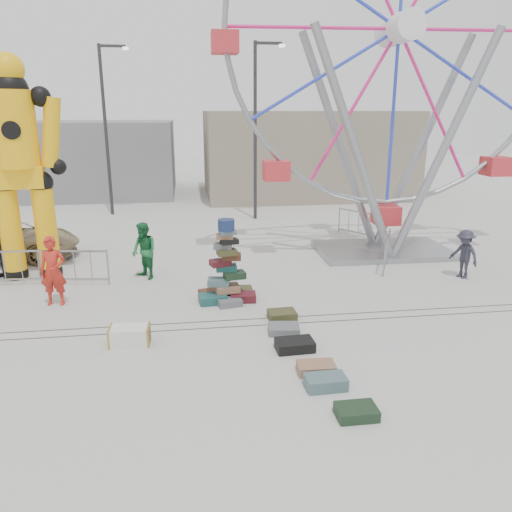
{
  "coord_description": "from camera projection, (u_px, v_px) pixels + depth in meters",
  "views": [
    {
      "loc": [
        -0.23,
        -10.5,
        5.07
      ],
      "look_at": [
        1.55,
        2.33,
        1.26
      ],
      "focal_mm": 35.0,
      "sensor_mm": 36.0,
      "label": 1
    }
  ],
  "objects": [
    {
      "name": "ground",
      "position": [
        203.0,
        340.0,
        11.44
      ],
      "size": [
        90.0,
        90.0,
        0.0
      ],
      "primitive_type": "plane",
      "color": "#9E9E99",
      "rests_on": "ground"
    },
    {
      "name": "track_line_near",
      "position": [
        202.0,
        329.0,
        12.01
      ],
      "size": [
        40.0,
        0.04,
        0.01
      ],
      "primitive_type": "cube",
      "color": "#47443F",
      "rests_on": "ground"
    },
    {
      "name": "track_line_far",
      "position": [
        202.0,
        322.0,
        12.39
      ],
      "size": [
        40.0,
        0.04,
        0.01
      ],
      "primitive_type": "cube",
      "color": "#47443F",
      "rests_on": "ground"
    },
    {
      "name": "building_right",
      "position": [
        304.0,
        153.0,
        30.67
      ],
      "size": [
        12.0,
        8.0,
        5.0
      ],
      "primitive_type": "cube",
      "color": "gray",
      "rests_on": "ground"
    },
    {
      "name": "building_left",
      "position": [
        92.0,
        158.0,
        30.93
      ],
      "size": [
        10.0,
        8.0,
        4.4
      ],
      "primitive_type": "cube",
      "color": "gray",
      "rests_on": "ground"
    },
    {
      "name": "lamp_post_right",
      "position": [
        257.0,
        123.0,
        22.94
      ],
      "size": [
        1.41,
        0.25,
        8.0
      ],
      "color": "#2D2D30",
      "rests_on": "ground"
    },
    {
      "name": "lamp_post_left",
      "position": [
        107.0,
        122.0,
        23.92
      ],
      "size": [
        1.41,
        0.25,
        8.0
      ],
      "color": "#2D2D30",
      "rests_on": "ground"
    },
    {
      "name": "suitcase_tower",
      "position": [
        227.0,
        278.0,
        13.69
      ],
      "size": [
        1.6,
        1.43,
        2.28
      ],
      "rotation": [
        0.0,
        0.0,
        0.06
      ],
      "color": "#1B5352",
      "rests_on": "ground"
    },
    {
      "name": "crash_test_dummy",
      "position": [
        19.0,
        161.0,
        14.78
      ],
      "size": [
        2.73,
        1.2,
        6.85
      ],
      "rotation": [
        0.0,
        0.0,
        0.12
      ],
      "color": "black",
      "rests_on": "ground"
    },
    {
      "name": "ferris_wheel",
      "position": [
        397.0,
        61.0,
        16.53
      ],
      "size": [
        11.6,
        2.91,
        13.45
      ],
      "rotation": [
        0.0,
        0.0,
        -0.01
      ],
      "color": "gray",
      "rests_on": "ground"
    },
    {
      "name": "steamer_trunk",
      "position": [
        130.0,
        336.0,
        11.17
      ],
      "size": [
        0.9,
        0.54,
        0.41
      ],
      "primitive_type": "cube",
      "rotation": [
        0.0,
        0.0,
        -0.03
      ],
      "color": "silver",
      "rests_on": "ground"
    },
    {
      "name": "row_case_0",
      "position": [
        282.0,
        315.0,
        12.56
      ],
      "size": [
        0.72,
        0.55,
        0.21
      ],
      "primitive_type": "cube",
      "rotation": [
        0.0,
        0.0,
        0.06
      ],
      "color": "#414321",
      "rests_on": "ground"
    },
    {
      "name": "row_case_1",
      "position": [
        284.0,
        329.0,
        11.79
      ],
      "size": [
        0.79,
        0.64,
        0.18
      ],
      "primitive_type": "cube",
      "rotation": [
        0.0,
        0.0,
        -0.13
      ],
      "color": "slate",
      "rests_on": "ground"
    },
    {
      "name": "row_case_2",
      "position": [
        295.0,
        345.0,
        10.93
      ],
      "size": [
        0.85,
        0.57,
        0.23
      ],
      "primitive_type": "cube",
      "rotation": [
        0.0,
        0.0,
        0.05
      ],
      "color": "black",
      "rests_on": "ground"
    },
    {
      "name": "row_case_3",
      "position": [
        316.0,
        368.0,
        9.98
      ],
      "size": [
        0.77,
        0.49,
        0.21
      ],
      "primitive_type": "cube",
      "rotation": [
        0.0,
        0.0,
        -0.04
      ],
      "color": "#996B4E",
      "rests_on": "ground"
    },
    {
      "name": "row_case_4",
      "position": [
        326.0,
        382.0,
        9.43
      ],
      "size": [
        0.79,
        0.49,
        0.24
      ],
      "primitive_type": "cube",
      "rotation": [
        0.0,
        0.0,
        0.03
      ],
      "color": "slate",
      "rests_on": "ground"
    },
    {
      "name": "row_case_5",
      "position": [
        356.0,
        412.0,
        8.54
      ],
      "size": [
        0.7,
        0.49,
        0.2
      ],
      "primitive_type": "cube",
      "rotation": [
        0.0,
        0.0,
        0.0
      ],
      "color": "#1B321E",
      "rests_on": "ground"
    },
    {
      "name": "barricade_dummy_b",
      "position": [
        21.0,
        267.0,
        14.88
      ],
      "size": [
        2.0,
        0.2,
        1.1
      ],
      "primitive_type": null,
      "rotation": [
        0.0,
        0.0,
        -0.05
      ],
      "color": "gray",
      "rests_on": "ground"
    },
    {
      "name": "barricade_dummy_c",
      "position": [
        75.0,
        267.0,
        14.89
      ],
      "size": [
        1.99,
        0.37,
        1.1
      ],
      "primitive_type": null,
      "rotation": [
        0.0,
        0.0,
        -0.14
      ],
      "color": "gray",
      "rests_on": "ground"
    },
    {
      "name": "barricade_wheel_front",
      "position": [
        387.0,
        252.0,
        16.51
      ],
      "size": [
        0.98,
        1.84,
        1.1
      ],
      "primitive_type": null,
      "rotation": [
        0.0,
        0.0,
        1.11
      ],
      "color": "gray",
      "rests_on": "ground"
    },
    {
      "name": "barricade_wheel_back",
      "position": [
        359.0,
        224.0,
        20.54
      ],
      "size": [
        1.24,
        1.69,
        1.1
      ],
      "primitive_type": null,
      "rotation": [
        0.0,
        0.0,
        -0.95
      ],
      "color": "gray",
      "rests_on": "ground"
    },
    {
      "name": "pedestrian_red",
      "position": [
        53.0,
        271.0,
        13.26
      ],
      "size": [
        0.72,
        0.5,
        1.89
      ],
      "primitive_type": "imported",
      "rotation": [
        0.0,
        0.0,
        -0.08
      ],
      "color": "red",
      "rests_on": "ground"
    },
    {
      "name": "pedestrian_green",
      "position": [
        144.0,
        251.0,
        15.36
      ],
      "size": [
        1.06,
        1.09,
        1.77
      ],
      "primitive_type": "imported",
      "rotation": [
        0.0,
        0.0,
        -0.92
      ],
      "color": "#186331",
      "rests_on": "ground"
    },
    {
      "name": "pedestrian_black",
      "position": [
        0.0,
        251.0,
        15.37
      ],
      "size": [
        1.14,
        0.88,
        1.8
      ],
      "primitive_type": "imported",
      "rotation": [
        0.0,
        0.0,
        2.66
      ],
      "color": "black",
      "rests_on": "ground"
    },
    {
      "name": "pedestrian_grey",
      "position": [
        464.0,
        254.0,
        15.47
      ],
      "size": [
        0.89,
        1.13,
        1.53
      ],
      "primitive_type": "imported",
      "rotation": [
        0.0,
        0.0,
        -1.2
      ],
      "color": "#262633",
      "rests_on": "ground"
    },
    {
      "name": "parked_suv",
      "position": [
        9.0,
        240.0,
        17.55
      ],
      "size": [
        4.9,
        2.6,
        1.31
      ],
      "primitive_type": "imported",
      "rotation": [
        0.0,
        0.0,
        1.48
      ],
      "color": "tan",
      "rests_on": "ground"
    }
  ]
}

